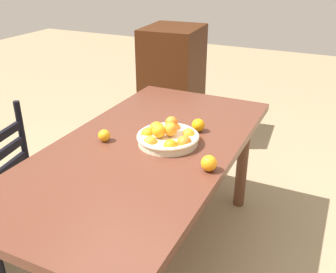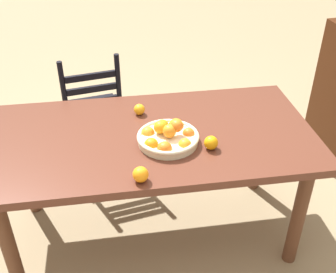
# 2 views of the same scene
# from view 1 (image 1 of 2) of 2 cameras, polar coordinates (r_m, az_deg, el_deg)

# --- Properties ---
(ground_plane) EXTENTS (12.00, 12.00, 0.00)m
(ground_plane) POSITION_cam_1_polar(r_m,az_deg,el_deg) (2.49, -2.98, -17.51)
(ground_plane) COLOR #8E7B5B
(dining_table) EXTENTS (1.82, 0.92, 0.78)m
(dining_table) POSITION_cam_1_polar(r_m,az_deg,el_deg) (2.09, -3.39, -3.73)
(dining_table) COLOR #542B1F
(dining_table) RESTS_ON ground
(cabinet) EXTENTS (0.64, 0.55, 1.08)m
(cabinet) POSITION_cam_1_polar(r_m,az_deg,el_deg) (3.82, 0.70, 7.90)
(cabinet) COLOR #381909
(cabinet) RESTS_ON ground
(fruit_bowl) EXTENTS (0.33, 0.33, 0.14)m
(fruit_bowl) POSITION_cam_1_polar(r_m,az_deg,el_deg) (2.05, -0.04, -0.06)
(fruit_bowl) COLOR beige
(fruit_bowl) RESTS_ON dining_table
(orange_loose_0) EXTENTS (0.07, 0.07, 0.07)m
(orange_loose_0) POSITION_cam_1_polar(r_m,az_deg,el_deg) (2.10, -9.42, 0.15)
(orange_loose_0) COLOR orange
(orange_loose_0) RESTS_ON dining_table
(orange_loose_1) EXTENTS (0.07, 0.07, 0.07)m
(orange_loose_1) POSITION_cam_1_polar(r_m,az_deg,el_deg) (2.20, 4.48, 1.68)
(orange_loose_1) COLOR orange
(orange_loose_1) RESTS_ON dining_table
(orange_loose_2) EXTENTS (0.08, 0.08, 0.08)m
(orange_loose_2) POSITION_cam_1_polar(r_m,az_deg,el_deg) (1.81, 6.08, -3.96)
(orange_loose_2) COLOR orange
(orange_loose_2) RESTS_ON dining_table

